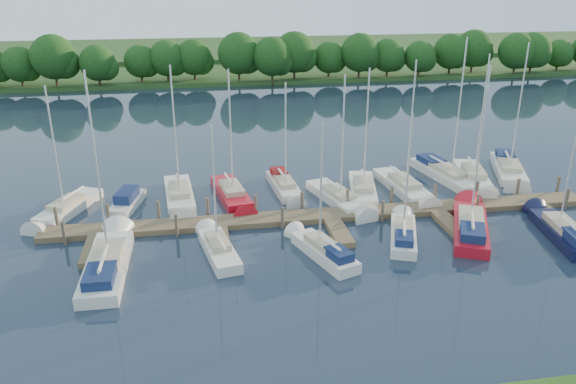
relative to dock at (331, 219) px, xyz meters
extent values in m
plane|color=#1A2634|center=(0.00, -7.31, -0.20)|extent=(260.00, 260.00, 0.00)
cube|color=brown|center=(0.00, 0.69, 0.00)|extent=(40.00, 2.00, 0.40)
cube|color=brown|center=(-16.00, -2.31, 0.00)|extent=(1.20, 4.00, 0.40)
cube|color=brown|center=(-8.00, -2.31, 0.00)|extent=(1.20, 4.00, 0.40)
cube|color=brown|center=(0.00, -2.31, 0.00)|extent=(1.20, 4.00, 0.40)
cube|color=brown|center=(8.00, -2.31, 0.00)|extent=(1.20, 4.00, 0.40)
cube|color=brown|center=(16.00, -2.31, 0.00)|extent=(1.20, 4.00, 0.40)
cylinder|color=#473D33|center=(-19.00, 1.99, 0.40)|extent=(0.24, 0.24, 2.00)
cylinder|color=#473D33|center=(-15.55, 1.99, 0.40)|extent=(0.24, 0.24, 2.00)
cylinder|color=#473D33|center=(-12.09, 1.99, 0.40)|extent=(0.24, 0.24, 2.00)
cylinder|color=#473D33|center=(-8.64, 1.99, 0.40)|extent=(0.24, 0.24, 2.00)
cylinder|color=#473D33|center=(-5.18, 1.99, 0.40)|extent=(0.24, 0.24, 2.00)
cylinder|color=#473D33|center=(-1.73, 1.99, 0.40)|extent=(0.24, 0.24, 2.00)
cylinder|color=#473D33|center=(1.73, 1.99, 0.40)|extent=(0.24, 0.24, 2.00)
cylinder|color=#473D33|center=(5.18, 1.99, 0.40)|extent=(0.24, 0.24, 2.00)
cylinder|color=#473D33|center=(8.64, 1.99, 0.40)|extent=(0.24, 0.24, 2.00)
cylinder|color=#473D33|center=(12.09, 1.99, 0.40)|extent=(0.24, 0.24, 2.00)
cylinder|color=#473D33|center=(15.55, 1.99, 0.40)|extent=(0.24, 0.24, 2.00)
cylinder|color=#473D33|center=(19.00, 1.99, 0.40)|extent=(0.24, 0.24, 2.00)
cylinder|color=#473D33|center=(-18.00, -0.61, 0.40)|extent=(0.24, 0.24, 2.00)
cylinder|color=#473D33|center=(-10.80, -0.61, 0.40)|extent=(0.24, 0.24, 2.00)
cylinder|color=#473D33|center=(-3.60, -0.61, 0.40)|extent=(0.24, 0.24, 2.00)
cylinder|color=#473D33|center=(3.60, -0.61, 0.40)|extent=(0.24, 0.24, 2.00)
cylinder|color=#473D33|center=(10.80, -0.61, 0.40)|extent=(0.24, 0.24, 2.00)
cylinder|color=#473D33|center=(18.00, -0.61, 0.40)|extent=(0.24, 0.24, 2.00)
cube|color=#25451A|center=(0.00, 67.69, 0.10)|extent=(180.00, 30.00, 0.60)
cube|color=#305224|center=(0.00, 92.69, 0.50)|extent=(220.00, 40.00, 1.40)
cylinder|color=#38281C|center=(-33.35, 55.17, 1.11)|extent=(0.36, 0.36, 2.62)
sphere|color=#143A0F|center=(-33.35, 55.17, 4.32)|extent=(6.12, 6.12, 6.12)
sphere|color=#143A0F|center=(-32.03, 55.37, 3.45)|extent=(4.37, 4.37, 4.37)
cylinder|color=#38281C|center=(-28.43, 53.01, 1.03)|extent=(0.36, 0.36, 2.46)
sphere|color=#143A0F|center=(-28.43, 53.01, 4.04)|extent=(5.75, 5.75, 5.75)
sphere|color=#143A0F|center=(-27.20, 53.21, 3.22)|extent=(4.11, 4.11, 4.11)
cylinder|color=#38281C|center=(-22.87, 53.51, 0.83)|extent=(0.36, 0.36, 2.05)
sphere|color=#143A0F|center=(-22.87, 53.51, 3.34)|extent=(4.79, 4.79, 4.79)
sphere|color=#143A0F|center=(-21.84, 53.71, 2.65)|extent=(3.42, 3.42, 3.42)
cylinder|color=#38281C|center=(-17.84, 53.91, 0.81)|extent=(0.36, 0.36, 2.02)
sphere|color=#143A0F|center=(-17.84, 53.91, 3.28)|extent=(4.72, 4.72, 4.72)
sphere|color=#143A0F|center=(-16.83, 54.11, 2.61)|extent=(3.37, 3.37, 3.37)
cylinder|color=#38281C|center=(-13.07, 56.60, 1.03)|extent=(0.36, 0.36, 2.46)
sphere|color=#143A0F|center=(-13.07, 56.60, 4.04)|extent=(5.75, 5.75, 5.75)
sphere|color=#143A0F|center=(-11.84, 56.80, 3.22)|extent=(4.11, 4.11, 4.11)
cylinder|color=#38281C|center=(-8.28, 54.17, 1.21)|extent=(0.36, 0.36, 2.82)
sphere|color=#143A0F|center=(-8.28, 54.17, 4.65)|extent=(6.57, 6.57, 6.57)
sphere|color=#143A0F|center=(-6.87, 54.37, 3.71)|extent=(4.69, 4.69, 4.69)
cylinder|color=#38281C|center=(-1.70, 53.59, 1.01)|extent=(0.36, 0.36, 2.41)
sphere|color=#143A0F|center=(-1.70, 53.59, 3.96)|extent=(5.63, 5.63, 5.63)
sphere|color=#143A0F|center=(-0.49, 53.79, 3.15)|extent=(4.02, 4.02, 4.02)
cylinder|color=#38281C|center=(3.42, 54.62, 0.82)|extent=(0.36, 0.36, 2.04)
sphere|color=#143A0F|center=(3.42, 54.62, 3.31)|extent=(4.75, 4.75, 4.75)
sphere|color=#143A0F|center=(4.44, 54.82, 2.63)|extent=(3.39, 3.39, 3.39)
cylinder|color=#38281C|center=(8.77, 54.62, 1.16)|extent=(0.36, 0.36, 2.71)
sphere|color=#143A0F|center=(8.77, 54.62, 4.47)|extent=(6.33, 6.33, 6.33)
sphere|color=#143A0F|center=(10.12, 54.82, 3.57)|extent=(4.52, 4.52, 4.52)
cylinder|color=#38281C|center=(12.93, 56.38, 1.14)|extent=(0.36, 0.36, 2.67)
sphere|color=#143A0F|center=(12.93, 56.38, 4.41)|extent=(6.24, 6.24, 6.24)
sphere|color=#143A0F|center=(14.27, 56.58, 3.51)|extent=(4.46, 4.46, 4.46)
cylinder|color=#38281C|center=(17.02, 55.50, 0.89)|extent=(0.36, 0.36, 2.18)
sphere|color=#143A0F|center=(17.02, 55.50, 3.56)|extent=(5.09, 5.09, 5.09)
sphere|color=#143A0F|center=(18.11, 55.70, 2.83)|extent=(3.64, 3.64, 3.64)
cylinder|color=#38281C|center=(23.33, 56.33, 1.02)|extent=(0.36, 0.36, 2.44)
sphere|color=#143A0F|center=(23.33, 56.33, 4.00)|extent=(5.69, 5.69, 5.69)
sphere|color=#143A0F|center=(24.55, 56.53, 3.19)|extent=(4.07, 4.07, 4.07)
cylinder|color=#38281C|center=(28.94, 53.59, 0.95)|extent=(0.36, 0.36, 2.31)
sphere|color=#143A0F|center=(28.94, 53.59, 3.78)|extent=(5.39, 5.39, 5.39)
sphere|color=#143A0F|center=(30.09, 53.79, 3.01)|extent=(3.85, 3.85, 3.85)
cylinder|color=#38281C|center=(33.44, 55.76, 0.90)|extent=(0.36, 0.36, 2.19)
sphere|color=#143A0F|center=(33.44, 55.76, 3.57)|extent=(5.11, 5.11, 5.11)
sphere|color=#143A0F|center=(34.53, 55.96, 2.84)|extent=(3.65, 3.65, 3.65)
cylinder|color=#38281C|center=(38.71, 54.24, 0.91)|extent=(0.36, 0.36, 2.22)
sphere|color=#143A0F|center=(38.71, 54.24, 3.62)|extent=(5.18, 5.18, 5.18)
sphere|color=#143A0F|center=(39.82, 54.44, 2.88)|extent=(3.70, 3.70, 3.70)
cylinder|color=#38281C|center=(43.50, 53.71, 1.07)|extent=(0.36, 0.36, 2.54)
sphere|color=#143A0F|center=(43.50, 53.71, 4.17)|extent=(5.93, 5.93, 5.93)
sphere|color=#143A0F|center=(44.77, 53.91, 3.33)|extent=(4.23, 4.23, 4.23)
cylinder|color=#38281C|center=(49.49, 55.10, 0.92)|extent=(0.36, 0.36, 2.24)
sphere|color=#143A0F|center=(49.49, 55.10, 3.66)|extent=(5.23, 5.23, 5.23)
sphere|color=#143A0F|center=(50.61, 55.30, 2.92)|extent=(3.74, 3.74, 3.74)
cylinder|color=#38281C|center=(55.08, 55.88, 1.14)|extent=(0.36, 0.36, 2.69)
sphere|color=#143A0F|center=(55.08, 55.88, 4.42)|extent=(6.27, 6.27, 6.27)
sphere|color=#143A0F|center=(56.42, 56.08, 3.53)|extent=(4.48, 4.48, 4.48)
cube|color=silver|center=(-18.76, 5.05, -0.05)|extent=(4.18, 6.75, 1.06)
cone|color=silver|center=(-20.00, 2.03, -0.05)|extent=(1.72, 2.47, 0.92)
cube|color=tan|center=(-18.88, 4.75, 0.62)|extent=(2.39, 3.25, 0.48)
cylinder|color=silver|center=(-19.01, 4.45, 4.89)|extent=(0.12, 0.12, 8.84)
cylinder|color=silver|center=(-18.51, 5.66, 1.01)|extent=(1.21, 2.76, 0.10)
cylinder|color=silver|center=(-18.51, 5.66, 1.01)|extent=(1.18, 2.50, 0.20)
cube|color=silver|center=(-14.57, 5.18, -0.05)|extent=(2.52, 4.82, 0.97)
cone|color=silver|center=(-15.09, 2.94, -0.05)|extent=(1.05, 1.52, 0.76)
cube|color=#15234B|center=(-14.57, 5.18, 0.72)|extent=(1.75, 2.74, 0.87)
cube|color=silver|center=(-10.73, 6.32, -0.05)|extent=(2.58, 7.39, 1.10)
cone|color=silver|center=(-10.45, 2.70, -0.05)|extent=(1.21, 2.61, 1.02)
cube|color=tan|center=(-10.70, 5.96, 0.65)|extent=(1.77, 3.37, 0.50)
cylinder|color=silver|center=(-10.68, 5.59, 5.40)|extent=(0.12, 0.12, 9.80)
cylinder|color=silver|center=(-10.79, 7.04, 1.05)|extent=(0.35, 3.26, 0.10)
cylinder|color=silver|center=(-10.79, 7.04, 1.05)|extent=(0.42, 2.91, 0.20)
cube|color=#B3101E|center=(-6.69, 5.88, -0.05)|extent=(3.00, 7.21, 1.15)
cone|color=#B3101E|center=(-6.16, 2.42, -0.05)|extent=(1.34, 2.57, 0.98)
cube|color=tan|center=(-6.64, 5.53, 0.69)|extent=(1.93, 3.33, 0.52)
cylinder|color=silver|center=(-6.59, 5.19, 5.25)|extent=(0.12, 0.12, 9.44)
cylinder|color=silver|center=(-6.80, 6.57, 1.10)|extent=(0.58, 3.12, 0.10)
cylinder|color=silver|center=(-6.80, 6.57, 1.10)|extent=(0.63, 2.79, 0.20)
cube|color=silver|center=(-2.31, 6.77, -0.05)|extent=(2.19, 6.22, 1.06)
cone|color=silver|center=(-2.07, 3.73, -0.05)|extent=(1.02, 2.20, 0.85)
cube|color=tan|center=(-2.29, 6.46, 0.62)|extent=(1.50, 2.84, 0.48)
cube|color=maroon|center=(-2.45, 8.47, 0.72)|extent=(1.34, 1.92, 0.53)
cylinder|color=silver|center=(-2.27, 6.16, 4.59)|extent=(0.12, 0.12, 8.24)
cylinder|color=silver|center=(-2.36, 7.38, 1.00)|extent=(0.32, 2.74, 0.10)
cylinder|color=silver|center=(-2.36, 7.38, 1.00)|extent=(0.39, 2.45, 0.20)
cube|color=silver|center=(1.33, 3.78, -0.05)|extent=(3.62, 7.12, 1.03)
cone|color=silver|center=(2.21, 0.46, -0.05)|extent=(1.55, 2.57, 0.96)
cube|color=tan|center=(1.41, 3.44, 0.60)|extent=(2.19, 3.35, 0.47)
cylinder|color=silver|center=(1.50, 3.11, 5.09)|extent=(0.12, 0.12, 9.26)
cylinder|color=silver|center=(1.15, 4.44, 0.97)|extent=(0.89, 3.01, 0.10)
cylinder|color=silver|center=(1.15, 4.44, 0.97)|extent=(0.90, 2.70, 0.20)
cube|color=silver|center=(3.81, 4.97, -0.05)|extent=(3.49, 7.23, 1.12)
cone|color=silver|center=(3.02, 1.58, -0.05)|extent=(1.51, 2.60, 0.98)
cube|color=tan|center=(3.73, 4.63, 0.67)|extent=(2.14, 3.39, 0.51)
cylinder|color=silver|center=(3.66, 4.29, 5.22)|extent=(0.12, 0.12, 9.41)
cylinder|color=silver|center=(3.97, 5.65, 1.07)|extent=(0.81, 3.08, 0.10)
cylinder|color=silver|center=(3.97, 5.65, 1.07)|extent=(0.83, 2.76, 0.20)
cube|color=silver|center=(7.25, 5.30, -0.05)|extent=(2.75, 7.49, 1.09)
cone|color=silver|center=(7.61, 1.65, -0.05)|extent=(1.27, 2.65, 1.03)
cube|color=tan|center=(7.29, 4.93, 0.64)|extent=(1.85, 3.43, 0.50)
cylinder|color=silver|center=(7.32, 4.57, 5.44)|extent=(0.12, 0.12, 9.89)
cylinder|color=silver|center=(7.18, 6.02, 1.04)|extent=(0.42, 3.29, 0.10)
cylinder|color=silver|center=(7.18, 6.02, 1.04)|extent=(0.48, 2.94, 0.20)
cube|color=silver|center=(11.94, 7.22, -0.05)|extent=(3.71, 8.62, 1.09)
cone|color=silver|center=(12.64, 3.11, -0.05)|extent=(1.64, 3.08, 1.17)
cube|color=tan|center=(12.01, 6.81, 0.64)|extent=(2.36, 4.00, 0.50)
cube|color=#15234B|center=(11.55, 9.52, 0.74)|extent=(2.03, 2.74, 0.55)
cylinder|color=silver|center=(12.08, 6.40, 6.13)|extent=(0.12, 0.12, 11.26)
cylinder|color=silver|center=(11.80, 8.04, 1.04)|extent=(0.73, 3.72, 0.10)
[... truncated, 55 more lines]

